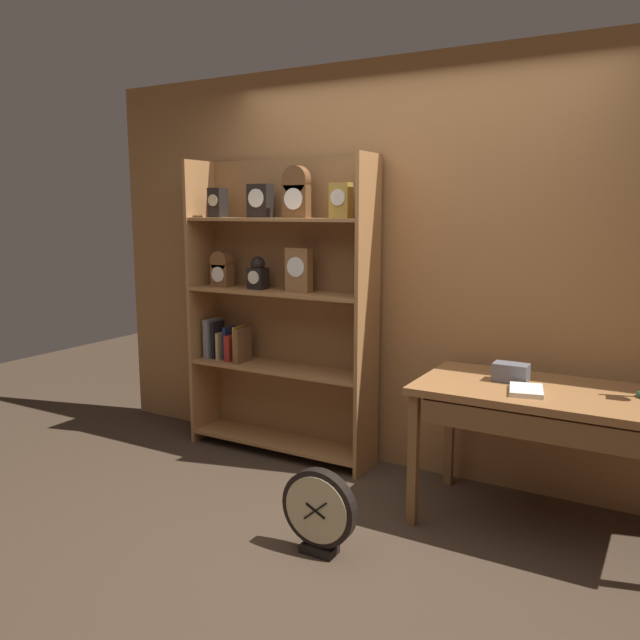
% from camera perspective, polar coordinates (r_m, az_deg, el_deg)
% --- Properties ---
extents(ground_plane, '(10.00, 10.00, 0.00)m').
position_cam_1_polar(ground_plane, '(3.33, -1.60, -20.39)').
color(ground_plane, '#3D2D21').
extents(back_wood_panel, '(4.80, 0.05, 2.60)m').
position_cam_1_polar(back_wood_panel, '(4.11, 8.16, 4.41)').
color(back_wood_panel, '#9E6B3D').
rests_on(back_wood_panel, ground).
extents(bookshelf, '(1.35, 0.33, 2.02)m').
position_cam_1_polar(bookshelf, '(4.39, -3.79, 1.51)').
color(bookshelf, '#9E6B3D').
rests_on(bookshelf, ground).
extents(workbench, '(1.43, 0.70, 0.76)m').
position_cam_1_polar(workbench, '(3.51, 20.28, -7.28)').
color(workbench, brown).
rests_on(workbench, ground).
extents(toolbox_small, '(0.18, 0.11, 0.10)m').
position_cam_1_polar(toolbox_small, '(3.60, 16.57, -4.49)').
color(toolbox_small, '#595960').
rests_on(toolbox_small, workbench).
extents(open_repair_manual, '(0.21, 0.25, 0.02)m').
position_cam_1_polar(open_repair_manual, '(3.42, 17.82, -5.96)').
color(open_repair_manual, silver).
rests_on(open_repair_manual, workbench).
extents(round_clock_large, '(0.39, 0.11, 0.43)m').
position_cam_1_polar(round_clock_large, '(3.28, -0.09, -16.57)').
color(round_clock_large, black).
rests_on(round_clock_large, ground).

